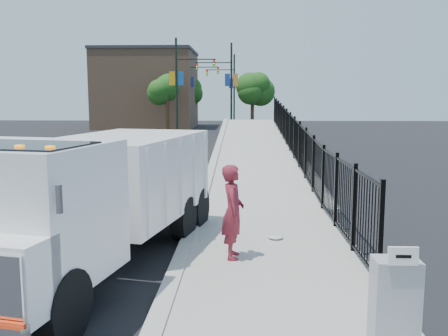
{
  "coord_description": "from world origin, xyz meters",
  "views": [
    {
      "loc": [
        1.21,
        -10.21,
        3.32
      ],
      "look_at": [
        0.78,
        2.0,
        1.57
      ],
      "focal_mm": 40.0,
      "sensor_mm": 36.0,
      "label": 1
    }
  ],
  "objects": [
    {
      "name": "ground",
      "position": [
        0.0,
        0.0,
        0.0
      ],
      "size": [
        120.0,
        120.0,
        0.0
      ],
      "primitive_type": "plane",
      "color": "black",
      "rests_on": "ground"
    },
    {
      "name": "sidewalk",
      "position": [
        1.93,
        -2.0,
        0.06
      ],
      "size": [
        3.55,
        12.0,
        0.12
      ],
      "primitive_type": "cube",
      "color": "#9E998E",
      "rests_on": "ground"
    },
    {
      "name": "curb",
      "position": [
        0.0,
        -2.0,
        0.08
      ],
      "size": [
        0.3,
        12.0,
        0.16
      ],
      "primitive_type": "cube",
      "color": "#ADAAA3",
      "rests_on": "ground"
    },
    {
      "name": "ramp",
      "position": [
        2.12,
        16.0,
        0.0
      ],
      "size": [
        3.95,
        24.06,
        3.19
      ],
      "primitive_type": "cube",
      "rotation": [
        0.06,
        0.0,
        0.0
      ],
      "color": "#9E998E",
      "rests_on": "ground"
    },
    {
      "name": "iron_fence",
      "position": [
        3.55,
        12.0,
        0.9
      ],
      "size": [
        0.1,
        28.0,
        1.8
      ],
      "primitive_type": "cube",
      "color": "black",
      "rests_on": "ground"
    },
    {
      "name": "truck",
      "position": [
        -1.68,
        -1.02,
        1.51
      ],
      "size": [
        4.06,
        8.16,
        2.68
      ],
      "rotation": [
        0.0,
        0.0,
        -0.21
      ],
      "color": "black",
      "rests_on": "ground"
    },
    {
      "name": "worker",
      "position": [
        1.04,
        -0.55,
        1.06
      ],
      "size": [
        0.47,
        0.7,
        1.88
      ],
      "primitive_type": "imported",
      "rotation": [
        0.0,
        0.0,
        1.6
      ],
      "color": "maroon",
      "rests_on": "sidewalk"
    },
    {
      "name": "utility_cabinet",
      "position": [
        3.1,
        -4.32,
        0.75
      ],
      "size": [
        0.55,
        0.4,
        1.25
      ],
      "primitive_type": "cube",
      "color": "gray",
      "rests_on": "sidewalk"
    },
    {
      "name": "arrow_sign",
      "position": [
        3.1,
        -4.54,
        1.48
      ],
      "size": [
        0.35,
        0.04,
        0.22
      ],
      "primitive_type": "cube",
      "color": "white",
      "rests_on": "utility_cabinet"
    },
    {
      "name": "debris",
      "position": [
        1.99,
        0.81,
        0.16
      ],
      "size": [
        0.35,
        0.35,
        0.09
      ],
      "primitive_type": "ellipsoid",
      "color": "silver",
      "rests_on": "sidewalk"
    },
    {
      "name": "light_pole_0",
      "position": [
        -3.79,
        30.51,
        4.36
      ],
      "size": [
        3.77,
        0.22,
        8.0
      ],
      "color": "black",
      "rests_on": "ground"
    },
    {
      "name": "light_pole_1",
      "position": [
        -0.05,
        34.47,
        4.36
      ],
      "size": [
        3.78,
        0.22,
        8.0
      ],
      "color": "black",
      "rests_on": "ground"
    },
    {
      "name": "light_pole_2",
      "position": [
        -3.99,
        41.17,
        4.36
      ],
      "size": [
        3.77,
        0.22,
        8.0
      ],
      "color": "black",
      "rests_on": "ground"
    },
    {
      "name": "light_pole_3",
      "position": [
        0.02,
        46.29,
        4.36
      ],
      "size": [
        3.78,
        0.22,
        8.0
      ],
      "color": "black",
      "rests_on": "ground"
    },
    {
      "name": "tree_0",
      "position": [
        -5.75,
        36.39,
        3.94
      ],
      "size": [
        2.52,
        2.52,
        5.26
      ],
      "color": "#382314",
      "rests_on": "ground"
    },
    {
      "name": "tree_1",
      "position": [
        2.22,
        38.84,
        3.95
      ],
      "size": [
        2.61,
        2.61,
        5.31
      ],
      "color": "#382314",
      "rests_on": "ground"
    },
    {
      "name": "tree_2",
      "position": [
        -4.79,
        47.23,
        3.96
      ],
      "size": [
        2.84,
        2.84,
        5.42
      ],
      "color": "#382314",
      "rests_on": "ground"
    },
    {
      "name": "building",
      "position": [
        -9.0,
        44.0,
        4.0
      ],
      "size": [
        10.0,
        10.0,
        8.0
      ],
      "primitive_type": "cube",
      "color": "#8C664C",
      "rests_on": "ground"
    }
  ]
}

